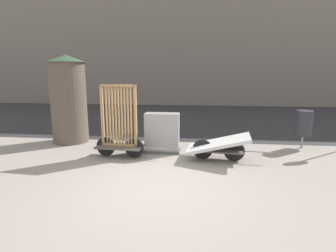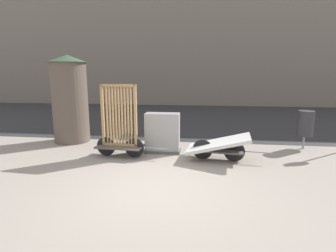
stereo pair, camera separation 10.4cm
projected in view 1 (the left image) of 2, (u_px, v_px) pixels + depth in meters
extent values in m
plane|color=gray|center=(157.00, 190.00, 5.20)|extent=(60.00, 60.00, 0.00)
cube|color=#2D2D30|center=(182.00, 117.00, 14.21)|extent=(56.00, 10.80, 0.01)
cube|color=slate|center=(189.00, 13.00, 20.10)|extent=(48.00, 4.00, 13.76)
cube|color=#4C4742|center=(120.00, 147.00, 7.26)|extent=(1.32, 0.71, 0.04)
cylinder|color=black|center=(134.00, 148.00, 7.20)|extent=(0.54, 0.07, 0.54)
cylinder|color=black|center=(106.00, 146.00, 7.34)|extent=(0.54, 0.07, 0.54)
cylinder|color=gray|center=(155.00, 148.00, 7.09)|extent=(0.70, 0.08, 0.03)
cube|color=#A87F4C|center=(120.00, 145.00, 7.25)|extent=(1.01, 0.14, 0.07)
cube|color=#A87F4C|center=(118.00, 86.00, 6.94)|extent=(1.01, 0.14, 0.07)
cube|color=#A87F4C|center=(102.00, 115.00, 7.18)|extent=(0.07, 0.07, 1.69)
cube|color=#A87F4C|center=(135.00, 116.00, 7.01)|extent=(0.07, 0.07, 1.69)
cube|color=#A87F4C|center=(107.00, 115.00, 7.16)|extent=(0.04, 0.05, 1.62)
cube|color=#A87F4C|center=(110.00, 115.00, 7.14)|extent=(0.04, 0.05, 1.62)
cube|color=#A87F4C|center=(113.00, 116.00, 7.13)|extent=(0.04, 0.05, 1.62)
cube|color=#A87F4C|center=(116.00, 116.00, 7.11)|extent=(0.04, 0.05, 1.62)
cube|color=#A87F4C|center=(119.00, 116.00, 7.10)|extent=(0.04, 0.05, 1.62)
cube|color=#A87F4C|center=(122.00, 116.00, 7.08)|extent=(0.04, 0.05, 1.62)
cube|color=#A87F4C|center=(125.00, 116.00, 7.07)|extent=(0.04, 0.05, 1.62)
cube|color=#A87F4C|center=(128.00, 116.00, 7.05)|extent=(0.04, 0.05, 1.62)
cube|color=#A87F4C|center=(131.00, 116.00, 7.04)|extent=(0.04, 0.05, 1.62)
cube|color=#4C4742|center=(218.00, 149.00, 6.98)|extent=(1.34, 0.76, 0.04)
cylinder|color=black|center=(234.00, 151.00, 6.89)|extent=(0.54, 0.09, 0.54)
cylinder|color=black|center=(202.00, 149.00, 7.07)|extent=(0.54, 0.09, 0.54)
cylinder|color=gray|center=(257.00, 152.00, 6.77)|extent=(0.70, 0.11, 0.03)
cube|color=silver|center=(218.00, 143.00, 6.94)|extent=(1.73, 1.12, 0.51)
cube|color=#4C4C4C|center=(162.00, 151.00, 7.74)|extent=(1.05, 0.49, 0.08)
cube|color=gray|center=(162.00, 133.00, 7.64)|extent=(0.99, 0.43, 1.16)
cylinder|color=gray|center=(302.00, 142.00, 8.13)|extent=(0.06, 0.06, 0.41)
cylinder|color=#2D2D33|center=(304.00, 123.00, 8.02)|extent=(0.47, 0.47, 0.77)
cylinder|color=brown|center=(69.00, 103.00, 8.72)|extent=(1.16, 1.16, 2.64)
cone|color=#335138|center=(66.00, 58.00, 8.44)|extent=(1.30, 1.30, 0.24)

